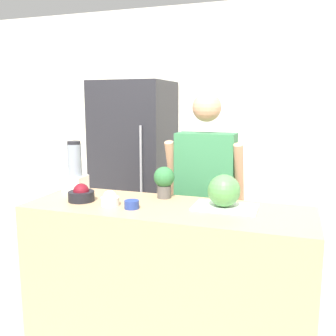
{
  "coord_description": "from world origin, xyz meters",
  "views": [
    {
      "loc": [
        0.76,
        -1.9,
        1.63
      ],
      "look_at": [
        0.0,
        0.35,
        1.21
      ],
      "focal_mm": 40.0,
      "sensor_mm": 36.0,
      "label": 1
    }
  ],
  "objects": [
    {
      "name": "bowl_cherries",
      "position": [
        -0.6,
        0.26,
        1.0
      ],
      "size": [
        0.18,
        0.18,
        0.12
      ],
      "color": "black",
      "rests_on": "counter_island"
    },
    {
      "name": "blender",
      "position": [
        -0.79,
        0.5,
        1.11
      ],
      "size": [
        0.15,
        0.15,
        0.38
      ],
      "color": "silver",
      "rests_on": "counter_island"
    },
    {
      "name": "person",
      "position": [
        0.12,
        0.93,
        0.87
      ],
      "size": [
        0.6,
        0.27,
        1.7
      ],
      "color": "gray",
      "rests_on": "ground_plane"
    },
    {
      "name": "counter_island",
      "position": [
        0.0,
        0.32,
        0.48
      ],
      "size": [
        1.87,
        0.63,
        0.96
      ],
      "color": "tan",
      "rests_on": "ground_plane"
    },
    {
      "name": "watermelon",
      "position": [
        0.36,
        0.39,
        1.08
      ],
      "size": [
        0.21,
        0.21,
        0.21
      ],
      "color": "#4C8C47",
      "rests_on": "cutting_board"
    },
    {
      "name": "bowl_cream",
      "position": [
        -0.36,
        0.22,
        1.0
      ],
      "size": [
        0.12,
        0.12,
        0.1
      ],
      "color": "beige",
      "rests_on": "counter_island"
    },
    {
      "name": "cutting_board",
      "position": [
        0.37,
        0.4,
        0.97
      ],
      "size": [
        0.4,
        0.25,
        0.01
      ],
      "color": "white",
      "rests_on": "counter_island"
    },
    {
      "name": "bowl_small_blue",
      "position": [
        -0.2,
        0.2,
        0.98
      ],
      "size": [
        0.09,
        0.09,
        0.05
      ],
      "color": "navy",
      "rests_on": "counter_island"
    },
    {
      "name": "potted_plant",
      "position": [
        -0.09,
        0.53,
        1.09
      ],
      "size": [
        0.15,
        0.15,
        0.22
      ],
      "color": "#514C47",
      "rests_on": "counter_island"
    },
    {
      "name": "refrigerator",
      "position": [
        -0.78,
        1.58,
        0.92
      ],
      "size": [
        0.72,
        0.69,
        1.83
      ],
      "color": "#232328",
      "rests_on": "ground_plane"
    },
    {
      "name": "wall_back",
      "position": [
        0.0,
        1.96,
        1.3
      ],
      "size": [
        8.0,
        0.06,
        2.6
      ],
      "color": "silver",
      "rests_on": "ground_plane"
    }
  ]
}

